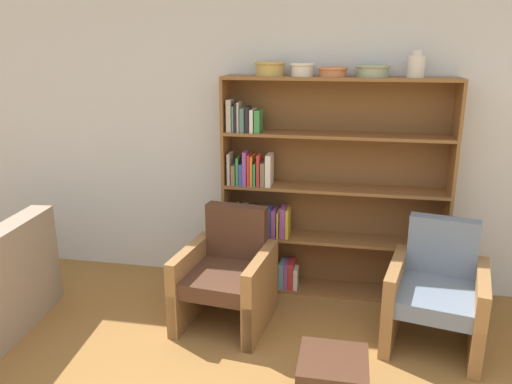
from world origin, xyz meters
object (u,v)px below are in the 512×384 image
(bowl_cream, at_px, (270,68))
(armchair_leather, at_px, (227,275))
(bookshelf, at_px, (312,196))
(bowl_slate, at_px, (333,71))
(bowl_copper, at_px, (302,69))
(armchair_cushioned, at_px, (437,293))
(vase_tall, at_px, (416,66))
(bowl_terracotta, at_px, (373,70))
(footstool, at_px, (333,368))

(bowl_cream, distance_m, armchair_leather, 1.64)
(bookshelf, xyz_separation_m, bowl_slate, (0.13, -0.02, 1.02))
(bowl_cream, relative_size, bowl_copper, 1.28)
(bowl_copper, height_order, armchair_cushioned, bowl_copper)
(bookshelf, bearing_deg, vase_tall, -1.22)
(bookshelf, relative_size, bowl_slate, 7.80)
(armchair_leather, height_order, armchair_cushioned, same)
(bookshelf, height_order, armchair_leather, bookshelf)
(bowl_cream, bearing_deg, armchair_cushioned, -25.88)
(vase_tall, distance_m, armchair_leather, 2.10)
(bowl_slate, distance_m, bowl_terracotta, 0.30)
(bowl_terracotta, bearing_deg, bowl_slate, 180.00)
(bowl_terracotta, relative_size, footstool, 0.67)
(bowl_copper, distance_m, armchair_cushioned, 1.93)
(bowl_terracotta, relative_size, vase_tall, 1.34)
(footstool, bearing_deg, bowl_slate, 95.09)
(bowl_copper, distance_m, bowl_slate, 0.24)
(bowl_copper, height_order, vase_tall, vase_tall)
(bowl_terracotta, bearing_deg, armchair_cushioned, -50.82)
(bowl_cream, distance_m, armchair_cushioned, 2.08)
(bowl_cream, xyz_separation_m, bowl_copper, (0.25, 0.00, -0.01))
(armchair_leather, bearing_deg, bowl_terracotta, -141.26)
(bowl_terracotta, height_order, footstool, bowl_terracotta)
(bowl_terracotta, distance_m, armchair_leather, 1.90)
(bowl_slate, bearing_deg, bowl_terracotta, 0.00)
(bowl_cream, relative_size, bowl_slate, 1.06)
(bookshelf, distance_m, bowl_terracotta, 1.11)
(bowl_slate, bearing_deg, bowl_cream, 180.00)
(vase_tall, height_order, armchair_cushioned, vase_tall)
(vase_tall, height_order, armchair_leather, vase_tall)
(vase_tall, bearing_deg, armchair_cushioned, -72.35)
(armchair_cushioned, bearing_deg, bowl_terracotta, -38.87)
(bowl_copper, relative_size, armchair_cushioned, 0.23)
(footstool, bearing_deg, bookshelf, 99.93)
(bookshelf, height_order, bowl_copper, bowl_copper)
(vase_tall, bearing_deg, armchair_leather, -154.34)
(vase_tall, xyz_separation_m, armchair_cushioned, (0.20, -0.63, -1.52))
(bowl_copper, distance_m, vase_tall, 0.85)
(bowl_cream, relative_size, armchair_leather, 0.29)
(armchair_cushioned, bearing_deg, vase_tall, -60.40)
(bookshelf, height_order, armchair_cushioned, bookshelf)
(bookshelf, height_order, bowl_slate, bowl_slate)
(vase_tall, bearing_deg, bowl_copper, 180.00)
(bowl_slate, height_order, armchair_leather, bowl_slate)
(bowl_cream, xyz_separation_m, vase_tall, (1.10, 0.00, 0.02))
(bowl_terracotta, bearing_deg, vase_tall, 0.00)
(bowl_slate, distance_m, armchair_cushioned, 1.80)
(bowl_terracotta, distance_m, vase_tall, 0.31)
(armchair_cushioned, bearing_deg, armchair_leather, 11.92)
(armchair_cushioned, bearing_deg, bookshelf, -22.48)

